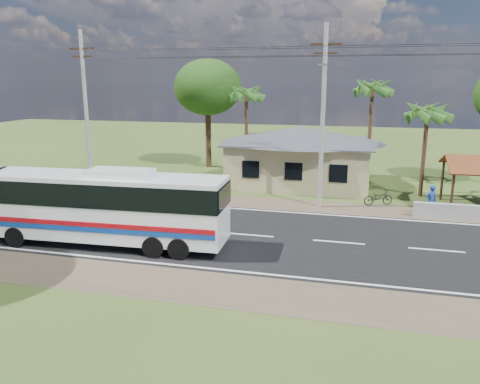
# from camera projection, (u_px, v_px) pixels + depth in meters

# --- Properties ---
(ground) EXTENTS (120.00, 120.00, 0.00)m
(ground) POSITION_uv_depth(u_px,v_px,m) (250.00, 235.00, 24.05)
(ground) COLOR #314B1A
(ground) RESTS_ON ground
(road) EXTENTS (120.00, 16.00, 0.03)m
(road) POSITION_uv_depth(u_px,v_px,m) (250.00, 235.00, 24.05)
(road) COLOR black
(road) RESTS_ON ground
(house) EXTENTS (12.40, 10.00, 5.00)m
(house) POSITION_uv_depth(u_px,v_px,m) (301.00, 149.00, 35.44)
(house) COLOR #C6B684
(house) RESTS_ON ground
(concrete_barrier) EXTENTS (7.00, 0.30, 0.90)m
(concrete_barrier) POSITION_uv_depth(u_px,v_px,m) (479.00, 213.00, 26.37)
(concrete_barrier) COLOR #9E9E99
(concrete_barrier) RESTS_ON ground
(utility_poles) EXTENTS (32.80, 2.22, 11.00)m
(utility_poles) POSITION_uv_depth(u_px,v_px,m) (317.00, 114.00, 28.18)
(utility_poles) COLOR #9E9E99
(utility_poles) RESTS_ON ground
(palm_near) EXTENTS (2.80, 2.80, 6.70)m
(palm_near) POSITION_uv_depth(u_px,v_px,m) (428.00, 112.00, 30.82)
(palm_near) COLOR #47301E
(palm_near) RESTS_ON ground
(palm_mid) EXTENTS (2.80, 2.80, 8.20)m
(palm_mid) POSITION_uv_depth(u_px,v_px,m) (373.00, 88.00, 35.55)
(palm_mid) COLOR #47301E
(palm_mid) RESTS_ON ground
(palm_far) EXTENTS (2.80, 2.80, 7.70)m
(palm_far) POSITION_uv_depth(u_px,v_px,m) (246.00, 94.00, 38.52)
(palm_far) COLOR #47301E
(palm_far) RESTS_ON ground
(tree_behind_house) EXTENTS (6.00, 6.00, 9.61)m
(tree_behind_house) POSITION_uv_depth(u_px,v_px,m) (208.00, 88.00, 41.25)
(tree_behind_house) COLOR #47301E
(tree_behind_house) RESTS_ON ground
(coach_bus) EXTENTS (12.13, 3.11, 3.73)m
(coach_bus) POSITION_uv_depth(u_px,v_px,m) (102.00, 202.00, 22.23)
(coach_bus) COLOR silver
(coach_bus) RESTS_ON ground
(motorcycle) EXTENTS (2.02, 1.40, 1.01)m
(motorcycle) POSITION_uv_depth(u_px,v_px,m) (378.00, 197.00, 29.70)
(motorcycle) COLOR black
(motorcycle) RESTS_ON ground
(person) EXTENTS (0.80, 0.68, 1.86)m
(person) POSITION_uv_depth(u_px,v_px,m) (431.00, 201.00, 27.26)
(person) COLOR navy
(person) RESTS_ON ground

